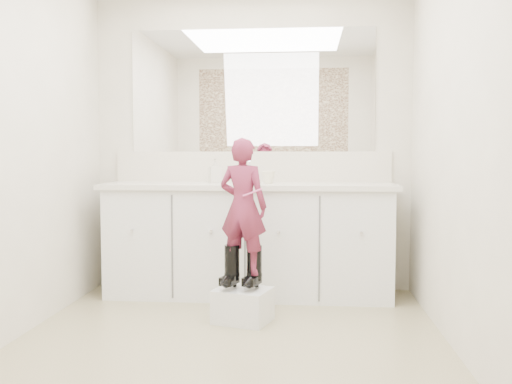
# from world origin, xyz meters

# --- Properties ---
(floor) EXTENTS (3.00, 3.00, 0.00)m
(floor) POSITION_xyz_m (0.00, 0.00, 0.00)
(floor) COLOR #827655
(floor) RESTS_ON ground
(wall_back) EXTENTS (2.60, 0.00, 2.60)m
(wall_back) POSITION_xyz_m (0.00, 1.50, 1.20)
(wall_back) COLOR beige
(wall_back) RESTS_ON floor
(wall_front) EXTENTS (2.60, 0.00, 2.60)m
(wall_front) POSITION_xyz_m (0.00, -1.50, 1.20)
(wall_front) COLOR beige
(wall_front) RESTS_ON floor
(wall_left) EXTENTS (0.00, 3.00, 3.00)m
(wall_left) POSITION_xyz_m (-1.30, 0.00, 1.20)
(wall_left) COLOR beige
(wall_left) RESTS_ON floor
(wall_right) EXTENTS (0.00, 3.00, 3.00)m
(wall_right) POSITION_xyz_m (1.30, 0.00, 1.20)
(wall_right) COLOR beige
(wall_right) RESTS_ON floor
(vanity_cabinet) EXTENTS (2.20, 0.55, 0.85)m
(vanity_cabinet) POSITION_xyz_m (0.00, 1.23, 0.42)
(vanity_cabinet) COLOR silver
(vanity_cabinet) RESTS_ON floor
(countertop) EXTENTS (2.28, 0.58, 0.04)m
(countertop) POSITION_xyz_m (0.00, 1.21, 0.87)
(countertop) COLOR beige
(countertop) RESTS_ON vanity_cabinet
(backsplash) EXTENTS (2.28, 0.03, 0.25)m
(backsplash) POSITION_xyz_m (0.00, 1.49, 1.02)
(backsplash) COLOR beige
(backsplash) RESTS_ON countertop
(mirror) EXTENTS (2.00, 0.02, 1.00)m
(mirror) POSITION_xyz_m (0.00, 1.49, 1.64)
(mirror) COLOR white
(mirror) RESTS_ON wall_back
(faucet) EXTENTS (0.08, 0.08, 0.10)m
(faucet) POSITION_xyz_m (0.00, 1.38, 0.94)
(faucet) COLOR silver
(faucet) RESTS_ON countertop
(cup) EXTENTS (0.11, 0.11, 0.10)m
(cup) POSITION_xyz_m (0.16, 1.23, 0.94)
(cup) COLOR beige
(cup) RESTS_ON countertop
(soap_bottle) EXTENTS (0.12, 0.12, 0.20)m
(soap_bottle) POSITION_xyz_m (-0.28, 1.29, 0.99)
(soap_bottle) COLOR beige
(soap_bottle) RESTS_ON countertop
(step_stool) EXTENTS (0.42, 0.38, 0.22)m
(step_stool) POSITION_xyz_m (0.03, 0.50, 0.11)
(step_stool) COLOR silver
(step_stool) RESTS_ON floor
(boot_left) EXTENTS (0.16, 0.22, 0.29)m
(boot_left) POSITION_xyz_m (-0.04, 0.52, 0.37)
(boot_left) COLOR black
(boot_left) RESTS_ON step_stool
(boot_right) EXTENTS (0.16, 0.22, 0.29)m
(boot_right) POSITION_xyz_m (0.11, 0.52, 0.37)
(boot_right) COLOR black
(boot_right) RESTS_ON step_stool
(toddler) EXTENTS (0.38, 0.30, 0.90)m
(toddler) POSITION_xyz_m (0.03, 0.52, 0.78)
(toddler) COLOR #AD3564
(toddler) RESTS_ON step_stool
(toothbrush) EXTENTS (0.13, 0.05, 0.06)m
(toothbrush) POSITION_xyz_m (0.10, 0.44, 0.87)
(toothbrush) COLOR #EB5B9D
(toothbrush) RESTS_ON toddler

